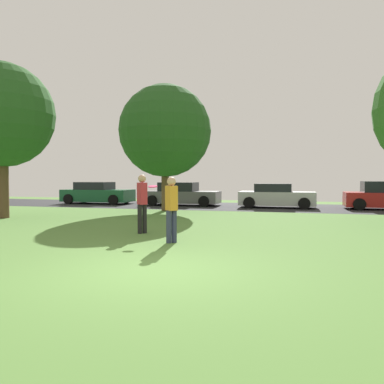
{
  "coord_description": "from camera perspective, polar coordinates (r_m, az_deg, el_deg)",
  "views": [
    {
      "loc": [
        2.62,
        -6.68,
        1.75
      ],
      "look_at": [
        0.0,
        2.85,
        1.36
      ],
      "focal_mm": 36.38,
      "sensor_mm": 36.0,
      "label": 1
    }
  ],
  "objects": [
    {
      "name": "frisbee_disc",
      "position": [
        11.35,
        -5.78,
        0.82
      ],
      "size": [
        0.3,
        0.3,
        0.07
      ],
      "color": "#EA2D6B"
    },
    {
      "name": "parked_car_grey",
      "position": [
        23.84,
        -1.59,
        -0.4
      ],
      "size": [
        4.57,
        2.04,
        1.41
      ],
      "color": "slate",
      "rests_on": "ground_plane"
    },
    {
      "name": "road_strip",
      "position": [
        22.9,
        8.76,
        -2.15
      ],
      "size": [
        44.0,
        6.4,
        0.01
      ],
      "primitive_type": "cube",
      "color": "#28282B",
      "rests_on": "ground_plane"
    },
    {
      "name": "parked_car_silver",
      "position": [
        22.46,
        12.26,
        -0.65
      ],
      "size": [
        4.19,
        1.97,
        1.36
      ],
      "color": "#B7B7BC",
      "rests_on": "ground_plane"
    },
    {
      "name": "person_thrower",
      "position": [
        12.09,
        -7.32,
        -1.25
      ],
      "size": [
        0.38,
        0.38,
        1.82
      ],
      "rotation": [
        0.0,
        0.0,
        -0.78
      ],
      "color": "black",
      "rests_on": "ground_plane"
    },
    {
      "name": "oak_tree_center",
      "position": [
        20.23,
        -3.98,
        8.91
      ],
      "size": [
        4.73,
        4.73,
        6.47
      ],
      "color": "brown",
      "rests_on": "ground_plane"
    },
    {
      "name": "ground_plane",
      "position": [
        7.39,
        -5.99,
        -11.48
      ],
      "size": [
        44.0,
        44.0,
        0.0
      ],
      "primitive_type": "plane",
      "color": "#547F38"
    },
    {
      "name": "birch_tree_lone",
      "position": [
        18.51,
        -26.2,
        10.04
      ],
      "size": [
        4.4,
        4.4,
        6.56
      ],
      "color": "brown",
      "rests_on": "ground_plane"
    },
    {
      "name": "parked_car_green",
      "position": [
        26.05,
        -13.72,
        -0.23
      ],
      "size": [
        4.51,
        2.08,
        1.4
      ],
      "color": "#195633",
      "rests_on": "ground_plane"
    },
    {
      "name": "person_catcher",
      "position": [
        10.3,
        -3.03,
        -2.09
      ],
      "size": [
        0.38,
        0.38,
        1.75
      ],
      "rotation": [
        0.0,
        0.0,
        2.37
      ],
      "color": "#2D334C",
      "rests_on": "ground_plane"
    }
  ]
}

